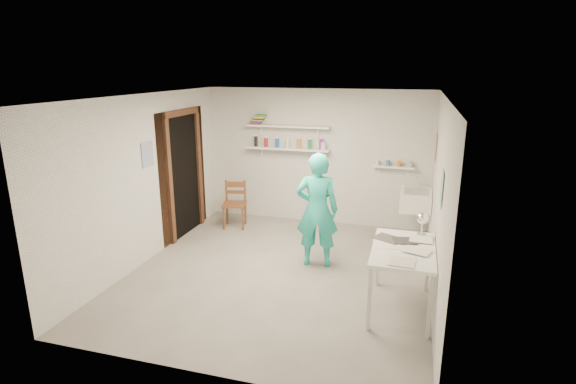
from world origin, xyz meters
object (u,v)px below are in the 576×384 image
(belfast_sink, at_px, (416,200))
(man, at_px, (317,210))
(desk_lamp, at_px, (423,218))
(work_table, at_px, (401,279))
(wall_clock, at_px, (323,188))
(wooden_chair, at_px, (234,204))

(belfast_sink, height_order, man, man)
(desk_lamp, bearing_deg, man, 161.04)
(man, bearing_deg, work_table, 132.92)
(belfast_sink, height_order, work_table, belfast_sink)
(wall_clock, height_order, desk_lamp, wall_clock)
(wall_clock, distance_m, desk_lamp, 1.54)
(wooden_chair, distance_m, work_table, 3.61)
(belfast_sink, height_order, wall_clock, wall_clock)
(belfast_sink, relative_size, work_table, 0.52)
(man, distance_m, desk_lamp, 1.50)
(wooden_chair, bearing_deg, work_table, -48.06)
(wall_clock, relative_size, work_table, 0.25)
(belfast_sink, bearing_deg, wooden_chair, -176.91)
(wall_clock, relative_size, desk_lamp, 2.03)
(wooden_chair, bearing_deg, belfast_sink, -9.66)
(belfast_sink, xyz_separation_m, work_table, (-0.11, -2.25, -0.31))
(wooden_chair, bearing_deg, desk_lamp, -40.11)
(wall_clock, bearing_deg, belfast_sink, 31.03)
(man, bearing_deg, wall_clock, -108.29)
(man, xyz_separation_m, desk_lamp, (1.41, -0.48, 0.17))
(man, relative_size, wooden_chair, 1.95)
(wall_clock, distance_m, wooden_chair, 2.10)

